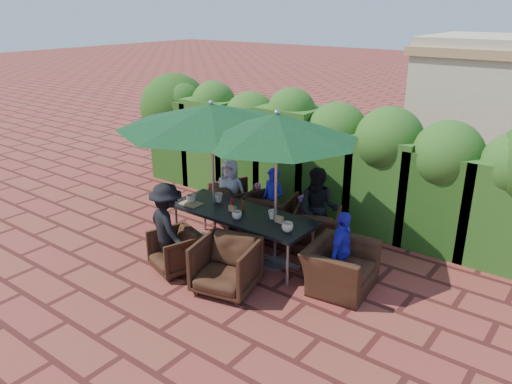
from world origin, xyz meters
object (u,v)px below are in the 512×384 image
Objects in this scene: umbrella_left at (211,116)px; chair_near_right at (226,263)px; chair_far_left at (238,202)px; chair_far_mid at (269,212)px; chair_end_right at (340,260)px; chair_near_left at (175,249)px; chair_far_right at (317,227)px; umbrella_right at (277,127)px; dining_table at (241,217)px.

chair_near_right is (1.13, -1.03, -1.79)m from umbrella_left.
chair_far_left is 2.34m from chair_near_right.
chair_far_left reaches higher than chair_far_mid.
chair_far_left is at bearing 111.43° from chair_near_right.
umbrella_left is at bearing 83.56° from chair_end_right.
chair_far_left is 1.23× the size of chair_near_left.
chair_end_right reaches higher than chair_near_left.
chair_near_left is (-1.33, -1.96, -0.04)m from chair_far_right.
chair_far_left reaches higher than chair_far_right.
umbrella_left is 2.15m from chair_near_left.
umbrella_left is at bearing 125.00° from chair_far_left.
chair_far_right is at bearing 73.85° from chair_near_left.
chair_near_right is at bearing 19.78° from chair_near_left.
chair_end_right reaches higher than chair_far_right.
chair_far_left is 2.74m from chair_end_right.
umbrella_right is at bearing 83.63° from chair_end_right.
umbrella_right reaches higher than dining_table.
chair_far_left is at bearing 131.14° from dining_table.
umbrella_left is at bearing 174.61° from dining_table.
chair_far_right is 1.28m from chair_end_right.
dining_table is at bearing 104.04° from chair_near_right.
chair_near_right reaches higher than dining_table.
umbrella_left reaches higher than chair_far_right.
dining_table is 1.29m from chair_far_left.
dining_table is 0.82× the size of umbrella_left.
chair_near_right is at bearing -42.30° from umbrella_left.
chair_far_mid is 1.98m from chair_near_right.
dining_table is 2.44× the size of chair_end_right.
chair_near_right is 0.83× the size of chair_end_right.
umbrella_left reaches higher than dining_table.
chair_far_mid is (-0.10, 0.92, -0.25)m from dining_table.
umbrella_right is at bearing 61.68° from chair_near_left.
chair_far_right is (1.67, 0.01, -0.05)m from chair_far_left.
chair_near_left is 0.69× the size of chair_end_right.
umbrella_left is at bearing 115.73° from chair_near_left.
umbrella_left is 2.52m from chair_far_right.
chair_end_right is (1.26, 1.03, 0.02)m from chair_near_right.
umbrella_right reaches higher than chair_far_left.
chair_far_right reaches higher than chair_near_left.
chair_far_left is at bearing 64.57° from chair_end_right.
dining_table is 1.78m from chair_end_right.
umbrella_right is at bearing 69.85° from chair_near_right.
chair_near_left is (-0.38, -1.92, -0.07)m from chair_far_mid.
umbrella_left is 2.01m from chair_far_left.
chair_far_mid is 1.21× the size of chair_near_left.
dining_table is 2.88× the size of chair_far_left.
chair_near_right is at bearing 147.06° from chair_far_left.
chair_end_right is (1.14, 0.00, -1.77)m from umbrella_right.
umbrella_left is at bearing 45.42° from chair_far_mid.
dining_table is at bearing 85.53° from chair_end_right.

